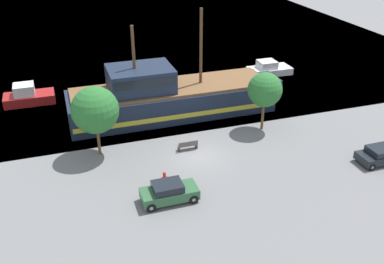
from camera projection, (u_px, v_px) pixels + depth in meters
name	position (u px, v px, depth m)	size (l,w,h in m)	color
ground_plane	(199.00, 156.00, 35.11)	(160.00, 160.00, 0.00)	slate
water_surface	(113.00, 28.00, 72.03)	(80.00, 80.00, 0.00)	teal
pirate_ship	(168.00, 96.00, 41.38)	(21.07, 5.64, 10.06)	#192338
moored_boat_dockside	(269.00, 69.00, 51.90)	(5.19, 2.48, 1.70)	silver
moored_boat_outer	(28.00, 96.00, 44.20)	(5.03, 2.49, 2.07)	maroon
parked_car_curb_front	(169.00, 192.00, 29.42)	(3.93, 1.80, 1.47)	#2D5B38
parked_car_curb_mid	(381.00, 155.00, 33.99)	(3.84, 1.88, 1.32)	black
fire_hydrant	(164.00, 176.00, 31.75)	(0.42, 0.25, 0.76)	red
bench_promenade_east	(188.00, 145.00, 35.78)	(1.67, 0.45, 0.85)	#4C4742
tree_row_east	(95.00, 110.00, 33.55)	(3.78, 3.78, 5.88)	brown
tree_row_mideast	(265.00, 90.00, 37.58)	(3.07, 3.07, 5.41)	brown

